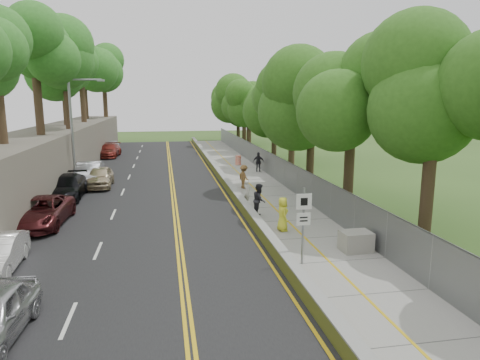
{
  "coord_description": "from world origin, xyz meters",
  "views": [
    {
      "loc": [
        -4.23,
        -18.45,
        6.53
      ],
      "look_at": [
        0.5,
        8.0,
        1.4
      ],
      "focal_mm": 32.0,
      "sensor_mm": 36.0,
      "label": 1
    }
  ],
  "objects": [
    {
      "name": "chainlink_fence",
      "position": [
        4.65,
        15.0,
        1.0
      ],
      "size": [
        0.04,
        66.0,
        2.0
      ],
      "primitive_type": "cube",
      "color": "slate",
      "rests_on": "ground"
    },
    {
      "name": "car_7",
      "position": [
        -10.3,
        31.29,
        0.78
      ],
      "size": [
        2.42,
        5.24,
        1.48
      ],
      "primitive_type": "imported",
      "rotation": [
        0.0,
        0.0,
        -0.07
      ],
      "color": "maroon",
      "rests_on": "road"
    },
    {
      "name": "jersey_barrier",
      "position": [
        0.25,
        15.0,
        0.3
      ],
      "size": [
        0.42,
        66.0,
        0.6
      ],
      "primitive_type": "cube",
      "color": "#DAED3C",
      "rests_on": "ground"
    },
    {
      "name": "trees_embankment",
      "position": [
        -13.0,
        15.0,
        10.5
      ],
      "size": [
        6.4,
        66.0,
        13.0
      ],
      "primitive_type": null,
      "color": "#39862A",
      "rests_on": "rock_embankment"
    },
    {
      "name": "person_far",
      "position": [
        4.08,
        18.59,
        0.93
      ],
      "size": [
        1.1,
        0.64,
        1.76
      ],
      "primitive_type": "imported",
      "rotation": [
        0.0,
        0.0,
        2.93
      ],
      "color": "black",
      "rests_on": "sidewalk"
    },
    {
      "name": "painter_0",
      "position": [
        1.45,
        1.33,
        0.9
      ],
      "size": [
        0.59,
        0.87,
        1.71
      ],
      "primitive_type": "imported",
      "rotation": [
        0.0,
        0.0,
        1.63
      ],
      "color": "yellow",
      "rests_on": "sidewalk"
    },
    {
      "name": "road",
      "position": [
        -5.4,
        15.0,
        0.02
      ],
      "size": [
        11.2,
        66.0,
        0.04
      ],
      "primitive_type": "cube",
      "color": "black",
      "rests_on": "ground"
    },
    {
      "name": "car_8",
      "position": [
        -10.6,
        36.5,
        0.72
      ],
      "size": [
        1.68,
        4.03,
        1.36
      ],
      "primitive_type": "imported",
      "rotation": [
        0.0,
        0.0,
        0.02
      ],
      "color": "silver",
      "rests_on": "road"
    },
    {
      "name": "concrete_block",
      "position": [
        3.79,
        -2.0,
        0.48
      ],
      "size": [
        1.31,
        1.0,
        0.86
      ],
      "primitive_type": "cube",
      "rotation": [
        0.0,
        0.0,
        0.03
      ],
      "color": "gray",
      "rests_on": "sidewalk"
    },
    {
      "name": "painter_3",
      "position": [
        1.45,
        11.71,
        0.92
      ],
      "size": [
        1.02,
        1.28,
        1.74
      ],
      "primitive_type": "imported",
      "rotation": [
        0.0,
        0.0,
        1.95
      ],
      "color": "brown",
      "rests_on": "sidewalk"
    },
    {
      "name": "streetlight",
      "position": [
        -10.46,
        14.0,
        4.64
      ],
      "size": [
        2.52,
        0.22,
        8.0
      ],
      "color": "gray",
      "rests_on": "ground"
    },
    {
      "name": "rock_embankment",
      "position": [
        -13.5,
        15.0,
        2.0
      ],
      "size": [
        5.0,
        66.0,
        4.0
      ],
      "primitive_type": "cube",
      "color": "#595147",
      "rests_on": "ground"
    },
    {
      "name": "car_4",
      "position": [
        -9.0,
        14.14,
        0.79
      ],
      "size": [
        1.87,
        4.46,
        1.51
      ],
      "primitive_type": "imported",
      "rotation": [
        0.0,
        0.0,
        0.02
      ],
      "color": "#C4B08C",
      "rests_on": "road"
    },
    {
      "name": "sidewalk",
      "position": [
        2.55,
        15.0,
        0.03
      ],
      "size": [
        4.2,
        66.0,
        0.05
      ],
      "primitive_type": "cube",
      "color": "gray",
      "rests_on": "ground"
    },
    {
      "name": "painter_2",
      "position": [
        0.91,
        4.18,
        0.97
      ],
      "size": [
        0.95,
        1.07,
        1.84
      ],
      "primitive_type": "imported",
      "rotation": [
        0.0,
        0.0,
        1.23
      ],
      "color": "#242328",
      "rests_on": "sidewalk"
    },
    {
      "name": "painter_1",
      "position": [
        0.75,
        6.87,
        0.82
      ],
      "size": [
        0.4,
        0.58,
        1.54
      ],
      "primitive_type": "imported",
      "rotation": [
        0.0,
        0.0,
        1.63
      ],
      "color": "silver",
      "rests_on": "sidewalk"
    },
    {
      "name": "car_5",
      "position": [
        -9.99,
        15.49,
        0.88
      ],
      "size": [
        1.78,
        5.08,
        1.67
      ],
      "primitive_type": "imported",
      "rotation": [
        0.0,
        0.0,
        0.0
      ],
      "color": "#9B9CA2",
      "rests_on": "road"
    },
    {
      "name": "ground",
      "position": [
        0.0,
        0.0,
        0.0
      ],
      "size": [
        140.0,
        140.0,
        0.0
      ],
      "primitive_type": "plane",
      "color": "#33511E",
      "rests_on": "ground"
    },
    {
      "name": "construction_barrel",
      "position": [
        3.0,
        22.99,
        0.51
      ],
      "size": [
        0.56,
        0.56,
        0.92
      ],
      "primitive_type": "cylinder",
      "color": "#F92706",
      "rests_on": "sidewalk"
    },
    {
      "name": "trees_fenceside",
      "position": [
        7.0,
        15.0,
        7.0
      ],
      "size": [
        7.0,
        66.0,
        14.0
      ],
      "primitive_type": null,
      "color": "#3A7520",
      "rests_on": "ground"
    },
    {
      "name": "signpost",
      "position": [
        1.05,
        -3.02,
        1.96
      ],
      "size": [
        0.62,
        0.09,
        3.1
      ],
      "color": "gray",
      "rests_on": "sidewalk"
    },
    {
      "name": "car_6",
      "position": [
        -10.6,
        31.31,
        0.71
      ],
      "size": [
        2.26,
        4.83,
        1.34
      ],
      "primitive_type": "imported",
      "rotation": [
        0.0,
        0.0,
        -0.01
      ],
      "color": "black",
      "rests_on": "road"
    },
    {
      "name": "car_2",
      "position": [
        -10.6,
        4.39,
        0.77
      ],
      "size": [
        2.64,
        5.36,
        1.46
      ],
      "primitive_type": "imported",
      "rotation": [
        0.0,
        0.0,
        -0.04
      ],
      "color": "#521B1E",
      "rests_on": "road"
    },
    {
      "name": "car_3",
      "position": [
        -10.6,
        10.6,
        0.81
      ],
      "size": [
        2.15,
        5.29,
        1.53
      ],
      "primitive_type": "imported",
      "rotation": [
        0.0,
        0.0,
        0.0
      ],
      "color": "black",
      "rests_on": "road"
    }
  ]
}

